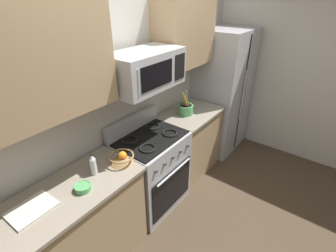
# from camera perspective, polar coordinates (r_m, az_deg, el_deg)

# --- Properties ---
(ground_plane) EXTENTS (16.00, 16.00, 0.00)m
(ground_plane) POSITION_cam_1_polar(r_m,az_deg,el_deg) (2.94, 7.14, -22.43)
(ground_plane) COLOR #473828
(wall_back) EXTENTS (8.00, 0.10, 2.60)m
(wall_back) POSITION_cam_1_polar(r_m,az_deg,el_deg) (2.67, -10.35, 6.79)
(wall_back) COLOR beige
(wall_back) RESTS_ON ground
(counter_left) EXTENTS (1.27, 0.58, 0.91)m
(counter_left) POSITION_cam_1_polar(r_m,az_deg,el_deg) (2.44, -20.94, -22.25)
(counter_left) COLOR tan
(counter_left) RESTS_ON ground
(range_oven) EXTENTS (0.76, 0.62, 1.09)m
(range_oven) POSITION_cam_1_polar(r_m,az_deg,el_deg) (2.87, -3.85, -10.29)
(range_oven) COLOR #B2B5BA
(range_oven) RESTS_ON ground
(counter_right) EXTENTS (0.82, 0.58, 0.91)m
(counter_right) POSITION_cam_1_polar(r_m,az_deg,el_deg) (3.40, 5.02, -3.67)
(counter_right) COLOR tan
(counter_right) RESTS_ON ground
(refrigerator) EXTENTS (0.81, 0.69, 1.85)m
(refrigerator) POSITION_cam_1_polar(r_m,az_deg,el_deg) (3.85, 12.35, 7.60)
(refrigerator) COLOR #B2B5BA
(refrigerator) RESTS_ON ground
(wall_right) EXTENTS (0.10, 8.00, 2.60)m
(wall_right) POSITION_cam_1_polar(r_m,az_deg,el_deg) (4.01, 24.69, 12.19)
(wall_right) COLOR beige
(wall_right) RESTS_ON ground
(microwave) EXTENTS (0.75, 0.44, 0.34)m
(microwave) POSITION_cam_1_polar(r_m,az_deg,el_deg) (2.33, -5.31, 12.98)
(microwave) COLOR #B2B5BA
(upper_cabinets_left) EXTENTS (1.26, 0.34, 0.77)m
(upper_cabinets_left) POSITION_cam_1_polar(r_m,az_deg,el_deg) (1.79, -31.78, 11.63)
(upper_cabinets_left) COLOR tan
(upper_cabinets_right) EXTENTS (0.81, 0.34, 0.77)m
(upper_cabinets_right) POSITION_cam_1_polar(r_m,az_deg,el_deg) (2.97, 3.89, 21.11)
(upper_cabinets_right) COLOR tan
(utensil_crock) EXTENTS (0.19, 0.19, 0.32)m
(utensil_crock) POSITION_cam_1_polar(r_m,az_deg,el_deg) (3.10, 4.14, 4.04)
(utensil_crock) COLOR #59AD66
(utensil_crock) RESTS_ON counter_right
(fruit_basket) EXTENTS (0.23, 0.23, 0.11)m
(fruit_basket) POSITION_cam_1_polar(r_m,az_deg,el_deg) (2.28, -10.73, -7.38)
(fruit_basket) COLOR #9E7A4C
(fruit_basket) RESTS_ON counter_left
(apple_loose) EXTENTS (0.07, 0.07, 0.07)m
(apple_loose) POSITION_cam_1_polar(r_m,az_deg,el_deg) (2.30, -11.04, -7.44)
(apple_loose) COLOR red
(apple_loose) RESTS_ON counter_left
(cutting_board) EXTENTS (0.32, 0.25, 0.02)m
(cutting_board) POSITION_cam_1_polar(r_m,az_deg,el_deg) (2.09, -29.17, -16.56)
(cutting_board) COLOR silver
(cutting_board) RESTS_ON counter_left
(bottle_vinegar) EXTENTS (0.05, 0.05, 0.21)m
(bottle_vinegar) POSITION_cam_1_polar(r_m,az_deg,el_deg) (2.18, -17.05, -8.61)
(bottle_vinegar) COLOR silver
(bottle_vinegar) RESTS_ON counter_left
(prep_bowl) EXTENTS (0.13, 0.13, 0.05)m
(prep_bowl) POSITION_cam_1_polar(r_m,az_deg,el_deg) (2.09, -19.26, -13.36)
(prep_bowl) COLOR #59AD66
(prep_bowl) RESTS_ON counter_left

